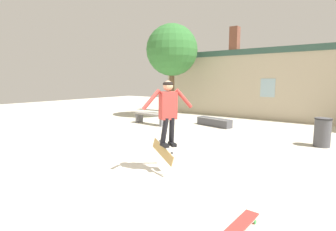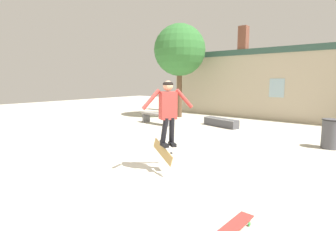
{
  "view_description": "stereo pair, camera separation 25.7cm",
  "coord_description": "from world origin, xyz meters",
  "views": [
    {
      "loc": [
        3.66,
        -3.7,
        1.98
      ],
      "look_at": [
        0.43,
        0.67,
        1.24
      ],
      "focal_mm": 28.0,
      "sensor_mm": 36.0,
      "label": 1
    },
    {
      "loc": [
        3.86,
        -3.55,
        1.98
      ],
      "look_at": [
        0.43,
        0.67,
        1.24
      ],
      "focal_mm": 28.0,
      "sensor_mm": 36.0,
      "label": 2
    }
  ],
  "objects": [
    {
      "name": "park_bench",
      "position": [
        -3.91,
        5.23,
        0.37
      ],
      "size": [
        1.79,
        0.58,
        0.5
      ],
      "rotation": [
        0.0,
        0.0,
        -0.08
      ],
      "color": "gray",
      "rests_on": "ground_plane"
    },
    {
      "name": "ground_plane",
      "position": [
        0.0,
        0.0,
        0.0
      ],
      "size": [
        40.0,
        40.0,
        0.0
      ],
      "primitive_type": "plane",
      "color": "beige"
    },
    {
      "name": "trash_bin",
      "position": [
        2.81,
        5.2,
        0.45
      ],
      "size": [
        0.5,
        0.5,
        0.87
      ],
      "color": "#47474C",
      "rests_on": "ground_plane"
    },
    {
      "name": "skater",
      "position": [
        0.43,
        0.67,
        1.4
      ],
      "size": [
        0.65,
        1.02,
        1.38
      ],
      "rotation": [
        0.0,
        0.0,
        -0.53
      ],
      "color": "#B23833"
    },
    {
      "name": "building_backdrop",
      "position": [
        -0.02,
        9.81,
        1.85
      ],
      "size": [
        13.01,
        0.52,
        4.75
      ],
      "color": "#B7A88E",
      "rests_on": "ground_plane"
    },
    {
      "name": "skateboard_resting",
      "position": [
        2.5,
        -0.52,
        0.07
      ],
      "size": [
        0.25,
        0.88,
        0.08
      ],
      "rotation": [
        0.0,
        0.0,
        4.66
      ],
      "color": "red",
      "rests_on": "ground_plane"
    },
    {
      "name": "skate_ledge",
      "position": [
        -1.38,
        6.47,
        0.18
      ],
      "size": [
        1.72,
        0.82,
        0.35
      ],
      "rotation": [
        0.0,
        0.0,
        -0.26
      ],
      "color": "#4C4C51",
      "rests_on": "ground_plane"
    },
    {
      "name": "tree_left",
      "position": [
        -4.51,
        7.69,
        3.51
      ],
      "size": [
        2.68,
        2.68,
        4.87
      ],
      "color": "brown",
      "rests_on": "ground_plane"
    },
    {
      "name": "skateboard_flipping",
      "position": [
        0.35,
        0.59,
        0.47
      ],
      "size": [
        0.83,
        0.36,
        0.44
      ],
      "rotation": [
        0.0,
        0.0,
        -0.42
      ],
      "color": "#AD894C"
    }
  ]
}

